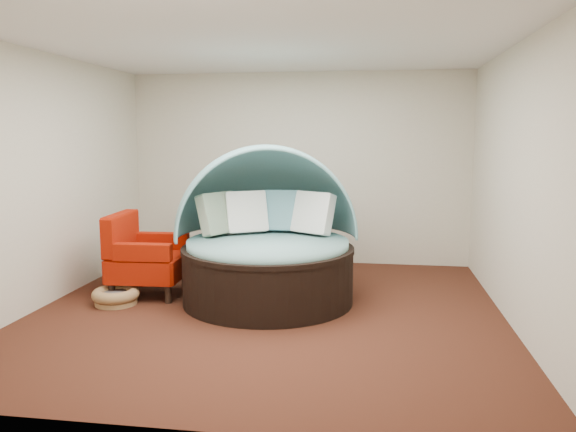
# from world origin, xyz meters

# --- Properties ---
(floor) EXTENTS (5.00, 5.00, 0.00)m
(floor) POSITION_xyz_m (0.00, 0.00, 0.00)
(floor) COLOR #482214
(floor) RESTS_ON ground
(wall_back) EXTENTS (5.00, 0.00, 5.00)m
(wall_back) POSITION_xyz_m (0.00, 2.50, 1.40)
(wall_back) COLOR beige
(wall_back) RESTS_ON floor
(wall_front) EXTENTS (5.00, 0.00, 5.00)m
(wall_front) POSITION_xyz_m (0.00, -2.50, 1.40)
(wall_front) COLOR beige
(wall_front) RESTS_ON floor
(wall_left) EXTENTS (0.00, 5.00, 5.00)m
(wall_left) POSITION_xyz_m (-2.50, 0.00, 1.40)
(wall_left) COLOR beige
(wall_left) RESTS_ON floor
(wall_right) EXTENTS (0.00, 5.00, 5.00)m
(wall_right) POSITION_xyz_m (2.50, 0.00, 1.40)
(wall_right) COLOR beige
(wall_right) RESTS_ON floor
(ceiling) EXTENTS (5.00, 5.00, 0.00)m
(ceiling) POSITION_xyz_m (0.00, 0.00, 2.80)
(ceiling) COLOR white
(ceiling) RESTS_ON wall_back
(canopy_daybed) EXTENTS (2.44, 2.39, 1.79)m
(canopy_daybed) POSITION_xyz_m (-0.09, 0.50, 0.83)
(canopy_daybed) COLOR black
(canopy_daybed) RESTS_ON floor
(pet_basket) EXTENTS (0.68, 0.68, 0.18)m
(pet_basket) POSITION_xyz_m (-1.74, 0.01, 0.10)
(pet_basket) COLOR olive
(pet_basket) RESTS_ON floor
(red_armchair) EXTENTS (0.87, 0.88, 0.98)m
(red_armchair) POSITION_xyz_m (-1.58, 0.45, 0.45)
(red_armchair) COLOR black
(red_armchair) RESTS_ON floor
(side_table) EXTENTS (0.58, 0.58, 0.43)m
(side_table) POSITION_xyz_m (-2.00, 0.94, 0.28)
(side_table) COLOR black
(side_table) RESTS_ON floor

